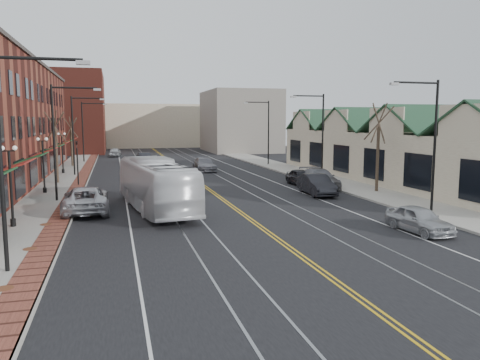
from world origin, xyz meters
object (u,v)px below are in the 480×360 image
parked_car_b (317,185)px  parked_car_c (319,178)px  parked_car_a (419,219)px  parked_suv (86,200)px  transit_bus (156,185)px  parked_car_d (301,177)px

parked_car_b → parked_car_c: parked_car_c is taller
parked_car_a → parked_car_c: size_ratio=0.72×
parked_suv → transit_bus: bearing=174.7°
parked_car_c → parked_car_d: bearing=120.2°
transit_bus → parked_car_b: size_ratio=2.43×
parked_car_b → parked_car_d: size_ratio=1.15×
parked_car_b → parked_car_c: size_ratio=0.87×
parked_car_a → parked_car_b: bearing=85.9°
parked_car_c → parked_car_b: bearing=-113.3°
parked_car_d → parked_car_c: bearing=-64.7°
parked_car_a → parked_car_c: bearing=79.5°
transit_bus → parked_car_d: transit_bus is taller
parked_suv → parked_car_a: (16.80, -9.92, -0.14)m
parked_car_c → parked_car_d: size_ratio=1.32×
parked_suv → parked_car_b: parked_suv is taller
parked_car_a → parked_car_d: size_ratio=0.96×
parked_suv → parked_car_b: (16.80, 2.68, -0.03)m
transit_bus → parked_car_b: 12.87m
transit_bus → parked_car_c: bearing=-163.9°
transit_bus → parked_car_a: transit_bus is taller
transit_bus → parked_suv: size_ratio=1.98×
parked_car_b → parked_car_d: 5.33m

